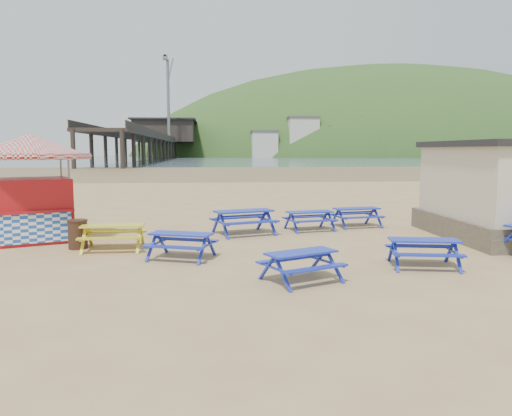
{
  "coord_description": "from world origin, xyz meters",
  "views": [
    {
      "loc": [
        -0.76,
        -14.33,
        2.84
      ],
      "look_at": [
        0.7,
        1.5,
        1.0
      ],
      "focal_mm": 35.0,
      "sensor_mm": 36.0,
      "label": 1
    }
  ],
  "objects": [
    {
      "name": "picnic_table_blue_c",
      "position": [
        2.76,
        3.03,
        0.34
      ],
      "size": [
        1.87,
        1.63,
        0.68
      ],
      "rotation": [
        0.0,
        0.0,
        0.21
      ],
      "color": "#2010B1",
      "rests_on": "ground"
    },
    {
      "name": "picnic_table_blue_d",
      "position": [
        -1.53,
        -1.28,
        0.34
      ],
      "size": [
        1.98,
        1.79,
        0.68
      ],
      "rotation": [
        0.0,
        0.0,
        -0.35
      ],
      "color": "#2010B1",
      "rests_on": "ground"
    },
    {
      "name": "headland_town",
      "position": [
        90.0,
        229.68,
        -9.91
      ],
      "size": [
        264.0,
        144.0,
        108.0
      ],
      "color": "#2D4C1E",
      "rests_on": "ground"
    },
    {
      "name": "picnic_table_yellow",
      "position": [
        -3.55,
        0.08,
        0.37
      ],
      "size": [
        1.76,
        1.42,
        0.73
      ],
      "rotation": [
        0.0,
        0.0,
        0.01
      ],
      "color": "gold",
      "rests_on": "ground"
    },
    {
      "name": "wet_sand",
      "position": [
        0.0,
        55.0,
        0.0
      ],
      "size": [
        400.0,
        400.0,
        0.0
      ],
      "primitive_type": "plane",
      "color": "brown",
      "rests_on": "ground"
    },
    {
      "name": "ground",
      "position": [
        0.0,
        0.0,
        0.0
      ],
      "size": [
        400.0,
        400.0,
        0.0
      ],
      "primitive_type": "plane",
      "color": "tan",
      "rests_on": "ground"
    },
    {
      "name": "picnic_table_blue_e",
      "position": [
        1.19,
        -3.84,
        0.33
      ],
      "size": [
        1.96,
        1.82,
        0.66
      ],
      "rotation": [
        0.0,
        0.0,
        0.44
      ],
      "color": "#2010B1",
      "rests_on": "ground"
    },
    {
      "name": "picnic_table_blue_a",
      "position": [
        0.36,
        2.4,
        0.41
      ],
      "size": [
        2.36,
        2.12,
        0.82
      ],
      "rotation": [
        0.0,
        0.0,
        0.33
      ],
      "color": "#2010B1",
      "rests_on": "ground"
    },
    {
      "name": "ice_cream_kiosk",
      "position": [
        -6.33,
        1.83,
        2.11
      ],
      "size": [
        4.89,
        4.89,
        3.35
      ],
      "rotation": [
        0.0,
        0.0,
        0.39
      ],
      "color": "maroon",
      "rests_on": "ground"
    },
    {
      "name": "picnic_table_blue_g",
      "position": [
        4.42,
        -2.79,
        0.35
      ],
      "size": [
        1.86,
        1.6,
        0.69
      ],
      "rotation": [
        0.0,
        0.0,
        -0.18
      ],
      "color": "#2010B1",
      "rests_on": "ground"
    },
    {
      "name": "picnic_table_blue_b",
      "position": [
        4.68,
        3.73,
        0.35
      ],
      "size": [
        1.89,
        1.62,
        0.7
      ],
      "rotation": [
        0.0,
        0.0,
        0.17
      ],
      "color": "#2010B1",
      "rests_on": "ground"
    },
    {
      "name": "sea",
      "position": [
        0.0,
        170.0,
        0.01
      ],
      "size": [
        400.0,
        400.0,
        0.0
      ],
      "primitive_type": "plane",
      "color": "#455662",
      "rests_on": "ground"
    },
    {
      "name": "litter_bin",
      "position": [
        -4.6,
        0.34,
        0.43
      ],
      "size": [
        0.58,
        0.58,
        0.85
      ],
      "color": "#3E2416",
      "rests_on": "ground"
    },
    {
      "name": "pier",
      "position": [
        -17.99,
        178.23,
        5.46
      ],
      "size": [
        24.0,
        220.0,
        39.29
      ],
      "color": "black",
      "rests_on": "ground"
    }
  ]
}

